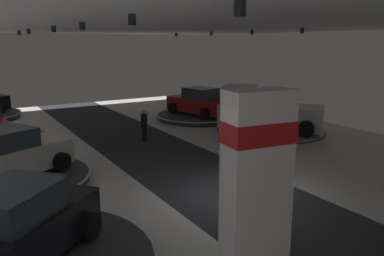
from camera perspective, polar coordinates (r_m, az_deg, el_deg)
name	(u,v)px	position (r m, az deg, el deg)	size (l,w,h in m)	color
ground	(235,196)	(12.90, 6.31, -9.89)	(24.00, 44.00, 0.06)	silver
ceiling_with_spotlights	(239,19)	(11.94, 6.98, 15.67)	(24.00, 44.00, 0.39)	silver
brand_sign_pylon	(255,209)	(6.73, 9.32, -11.65)	(1.33, 0.79, 4.17)	slate
display_platform_mid_right	(270,132)	(21.06, 11.42, -0.62)	(5.68, 5.68, 0.29)	#B7B7BC
pickup_truck_mid_right	(265,112)	(20.89, 10.68, 2.28)	(4.99, 5.43, 2.30)	silver
display_platform_mid_left	(11,180)	(15.04, -25.14, -6.96)	(5.43, 5.43, 0.30)	#333338
display_car_mid_left	(7,156)	(14.76, -25.56, -3.70)	(4.57, 3.52, 1.71)	silver
display_platform_far_right	(199,116)	(25.14, 0.98, 1.79)	(5.47, 5.47, 0.30)	#333338
display_car_far_right	(199,102)	(24.97, 1.04, 3.81)	(3.02, 4.51, 1.71)	maroon
display_car_near_left	(11,231)	(9.08, -25.11, -13.62)	(4.31, 4.17, 1.71)	black
visitor_walking_near	(253,192)	(10.74, 8.95, -9.35)	(0.32, 0.32, 1.59)	black
visitor_walking_far	(144,123)	(19.41, -7.05, 0.66)	(0.32, 0.32, 1.59)	black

